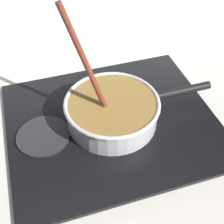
% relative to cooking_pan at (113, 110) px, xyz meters
% --- Properties ---
extents(ground, '(2.40, 1.60, 0.04)m').
position_rel_cooking_pan_xyz_m(ground, '(0.03, -0.17, -0.07)').
color(ground, beige).
extents(hob_plate, '(0.56, 0.48, 0.01)m').
position_rel_cooking_pan_xyz_m(hob_plate, '(-0.00, -0.00, -0.05)').
color(hob_plate, black).
rests_on(hob_plate, ground).
extents(burner_ring, '(0.20, 0.20, 0.01)m').
position_rel_cooking_pan_xyz_m(burner_ring, '(-0.00, -0.00, -0.04)').
color(burner_ring, '#592D0C').
rests_on(burner_ring, hob_plate).
extents(spare_burner, '(0.14, 0.14, 0.01)m').
position_rel_cooking_pan_xyz_m(spare_burner, '(-0.19, -0.00, -0.04)').
color(spare_burner, '#262628').
rests_on(spare_burner, hob_plate).
extents(cooking_pan, '(0.41, 0.25, 0.33)m').
position_rel_cooking_pan_xyz_m(cooking_pan, '(0.00, 0.00, 0.00)').
color(cooking_pan, silver).
rests_on(cooking_pan, hob_plate).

